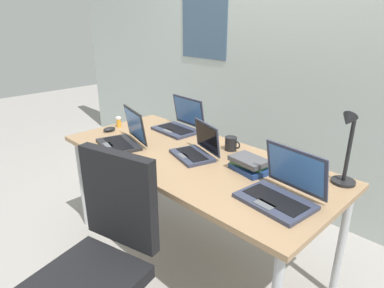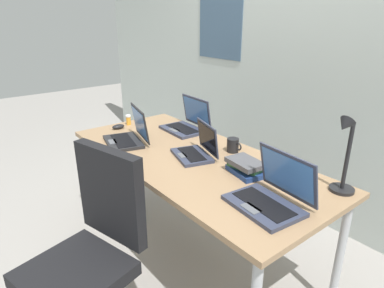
# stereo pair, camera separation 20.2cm
# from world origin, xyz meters

# --- Properties ---
(ground_plane) EXTENTS (12.00, 12.00, 0.00)m
(ground_plane) POSITION_xyz_m (0.00, 0.00, 0.00)
(ground_plane) COLOR gray
(wall_back) EXTENTS (6.00, 0.13, 2.60)m
(wall_back) POSITION_xyz_m (-0.00, 1.10, 1.30)
(wall_back) COLOR #B2BCB7
(wall_back) RESTS_ON ground_plane
(desk) EXTENTS (1.80, 0.80, 0.74)m
(desk) POSITION_xyz_m (0.00, 0.00, 0.68)
(desk) COLOR #9E7A56
(desk) RESTS_ON ground_plane
(desk_lamp) EXTENTS (0.12, 0.18, 0.40)m
(desk_lamp) POSITION_xyz_m (0.80, 0.28, 0.94)
(desk_lamp) COLOR black
(desk_lamp) RESTS_ON desk
(laptop_by_keyboard) EXTENTS (0.32, 0.28, 0.21)m
(laptop_by_keyboard) POSITION_xyz_m (0.02, 0.02, 0.78)
(laptop_by_keyboard) COLOR #33384C
(laptop_by_keyboard) RESTS_ON desk
(laptop_front_right) EXTENTS (0.34, 0.28, 0.24)m
(laptop_front_right) POSITION_xyz_m (-0.42, 0.28, 0.79)
(laptop_front_right) COLOR #33384C
(laptop_front_right) RESTS_ON desk
(laptop_back_right) EXTENTS (0.37, 0.33, 0.24)m
(laptop_back_right) POSITION_xyz_m (-0.46, -0.19, 0.79)
(laptop_back_right) COLOR #232326
(laptop_back_right) RESTS_ON desk
(laptop_center) EXTENTS (0.36, 0.31, 0.24)m
(laptop_center) POSITION_xyz_m (0.67, -0.07, 0.79)
(laptop_center) COLOR #33384C
(laptop_center) RESTS_ON desk
(computer_mouse) EXTENTS (0.06, 0.10, 0.03)m
(computer_mouse) POSITION_xyz_m (-0.77, -0.11, 0.76)
(computer_mouse) COLOR black
(computer_mouse) RESTS_ON desk
(cell_phone) EXTENTS (0.07, 0.14, 0.01)m
(cell_phone) POSITION_xyz_m (0.57, 0.25, 0.74)
(cell_phone) COLOR black
(cell_phone) RESTS_ON desk
(pill_bottle) EXTENTS (0.04, 0.04, 0.08)m
(pill_bottle) POSITION_xyz_m (-0.81, -0.00, 0.78)
(pill_bottle) COLOR gold
(pill_bottle) RESTS_ON desk
(book_stack) EXTENTS (0.23, 0.19, 0.08)m
(book_stack) POSITION_xyz_m (0.37, 0.08, 0.78)
(book_stack) COLOR navy
(book_stack) RESTS_ON desk
(coffee_mug) EXTENTS (0.11, 0.08, 0.09)m
(coffee_mug) POSITION_xyz_m (0.10, 0.25, 0.78)
(coffee_mug) COLOR black
(coffee_mug) RESTS_ON desk
(office_chair) EXTENTS (0.54, 0.59, 0.97)m
(office_chair) POSITION_xyz_m (0.15, -0.76, 0.40)
(office_chair) COLOR black
(office_chair) RESTS_ON ground_plane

